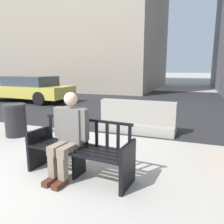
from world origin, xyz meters
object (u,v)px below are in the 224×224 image
jersey_barrier_centre (137,119)px  car_taxi_near (29,89)px  seated_person (69,133)px  street_bench (80,151)px  trash_bin (16,120)px

jersey_barrier_centre → car_taxi_near: size_ratio=0.42×
seated_person → car_taxi_near: (-6.19, 6.30, -0.02)m
street_bench → seated_person: bearing=-165.0°
seated_person → trash_bin: bearing=150.3°
street_bench → trash_bin: 2.83m
street_bench → car_taxi_near: (-6.34, 6.25, 0.27)m
jersey_barrier_centre → trash_bin: 3.12m
street_bench → jersey_barrier_centre: street_bench is taller
seated_person → trash_bin: 2.73m
car_taxi_near → trash_bin: 6.27m
seated_person → jersey_barrier_centre: (0.42, 2.75, -0.35)m
seated_person → trash_bin: seated_person is taller
jersey_barrier_centre → seated_person: bearing=-98.7°
jersey_barrier_centre → trash_bin: size_ratio=2.48×
car_taxi_near → trash_bin: car_taxi_near is taller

